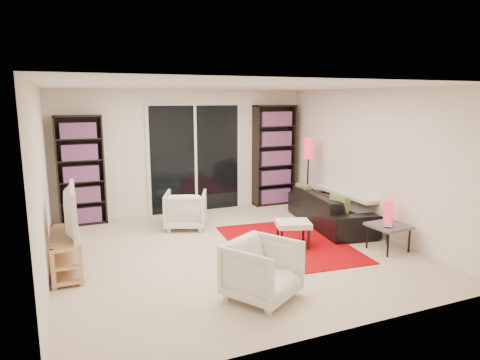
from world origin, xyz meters
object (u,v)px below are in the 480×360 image
at_px(tv_stand, 66,252).
at_px(ottoman, 293,225).
at_px(armchair_back, 186,210).
at_px(armchair_front, 262,270).
at_px(sofa, 330,209).
at_px(side_table, 389,227).
at_px(bookshelf_left, 81,171).
at_px(floor_lamp, 308,156).
at_px(bookshelf_right, 274,155).

relative_size(tv_stand, ottoman, 1.86).
bearing_deg(armchair_back, tv_stand, 54.41).
relative_size(armchair_front, ottoman, 1.21).
height_order(sofa, side_table, sofa).
bearing_deg(tv_stand, ottoman, -5.56).
relative_size(bookshelf_left, armchair_front, 2.65).
bearing_deg(side_table, floor_lamp, 88.99).
relative_size(bookshelf_right, tv_stand, 1.85).
height_order(bookshelf_left, armchair_front, bookshelf_left).
relative_size(sofa, armchair_front, 2.82).
height_order(bookshelf_right, sofa, bookshelf_right).
bearing_deg(armchair_front, bookshelf_right, 29.32).
relative_size(bookshelf_left, bookshelf_right, 0.93).
xyz_separation_m(bookshelf_left, armchair_front, (1.68, -3.90, -0.64)).
bearing_deg(sofa, tv_stand, 104.01).
bearing_deg(armchair_back, sofa, -178.26).
bearing_deg(floor_lamp, bookshelf_left, 167.64).
distance_m(side_table, floor_lamp, 2.46).
distance_m(bookshelf_right, ottoman, 2.81).
height_order(armchair_front, ottoman, armchair_front).
xyz_separation_m(armchair_front, ottoman, (1.18, 1.36, 0.01)).
relative_size(ottoman, side_table, 1.10).
height_order(bookshelf_left, floor_lamp, bookshelf_left).
relative_size(tv_stand, side_table, 2.05).
bearing_deg(sofa, bookshelf_right, 14.66).
xyz_separation_m(bookshelf_left, bookshelf_right, (3.85, -0.00, 0.07)).
xyz_separation_m(armchair_front, side_table, (2.40, 0.67, 0.02)).
height_order(bookshelf_right, side_table, bookshelf_right).
distance_m(bookshelf_right, side_table, 3.31).
height_order(bookshelf_left, ottoman, bookshelf_left).
relative_size(armchair_front, side_table, 1.32).
relative_size(tv_stand, armchair_front, 1.55).
distance_m(sofa, armchair_back, 2.56).
relative_size(bookshelf_right, armchair_front, 2.86).
distance_m(bookshelf_left, bookshelf_right, 3.85).
bearing_deg(bookshelf_left, side_table, -38.37).
xyz_separation_m(bookshelf_right, floor_lamp, (0.27, -0.90, 0.09)).
bearing_deg(ottoman, side_table, -29.70).
bearing_deg(bookshelf_right, tv_stand, -152.04).
height_order(bookshelf_right, armchair_front, bookshelf_right).
xyz_separation_m(bookshelf_left, side_table, (4.08, -3.23, -0.62)).
height_order(sofa, armchair_back, armchair_back).
bearing_deg(bookshelf_left, tv_stand, -98.69).
relative_size(bookshelf_left, armchair_back, 2.74).
bearing_deg(side_table, armchair_back, 136.85).
bearing_deg(armchair_front, armchair_back, 59.30).
height_order(ottoman, side_table, same).
xyz_separation_m(sofa, armchair_front, (-2.36, -2.10, 0.03)).
bearing_deg(bookshelf_right, sofa, -83.79).
distance_m(bookshelf_right, tv_stand, 4.81).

